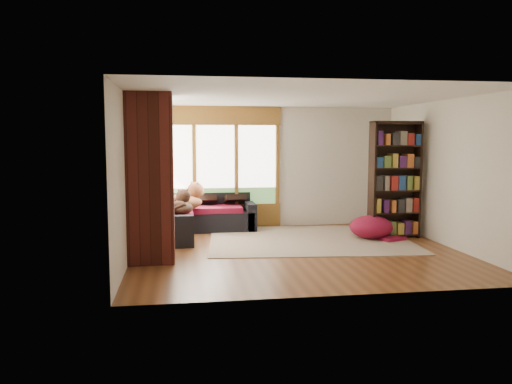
{
  "coord_description": "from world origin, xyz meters",
  "views": [
    {
      "loc": [
        -1.94,
        -8.19,
        1.89
      ],
      "look_at": [
        -0.6,
        0.68,
        0.95
      ],
      "focal_mm": 35.0,
      "sensor_mm": 36.0,
      "label": 1
    }
  ],
  "objects_px": {
    "area_rug": "(309,239)",
    "pouf": "(371,226)",
    "dog_brindle": "(181,202)",
    "sectional_sofa": "(181,220)",
    "brick_chimney": "(151,178)",
    "dog_tan": "(187,197)",
    "bookshelf": "(395,180)"
  },
  "relations": [
    {
      "from": "sectional_sofa",
      "to": "area_rug",
      "type": "bearing_deg",
      "value": -22.4
    },
    {
      "from": "dog_brindle",
      "to": "brick_chimney",
      "type": "bearing_deg",
      "value": 174.24
    },
    {
      "from": "sectional_sofa",
      "to": "pouf",
      "type": "bearing_deg",
      "value": -16.84
    },
    {
      "from": "sectional_sofa",
      "to": "pouf",
      "type": "height_order",
      "value": "sectional_sofa"
    },
    {
      "from": "bookshelf",
      "to": "dog_tan",
      "type": "height_order",
      "value": "bookshelf"
    },
    {
      "from": "sectional_sofa",
      "to": "brick_chimney",
      "type": "bearing_deg",
      "value": -105.67
    },
    {
      "from": "brick_chimney",
      "to": "bookshelf",
      "type": "xyz_separation_m",
      "value": [
        4.54,
        1.21,
        -0.18
      ]
    },
    {
      "from": "brick_chimney",
      "to": "dog_brindle",
      "type": "xyz_separation_m",
      "value": [
        0.46,
        1.45,
        -0.57
      ]
    },
    {
      "from": "brick_chimney",
      "to": "pouf",
      "type": "relative_size",
      "value": 3.17
    },
    {
      "from": "bookshelf",
      "to": "brick_chimney",
      "type": "bearing_deg",
      "value": -165.04
    },
    {
      "from": "brick_chimney",
      "to": "dog_tan",
      "type": "xyz_separation_m",
      "value": [
        0.57,
        2.03,
        -0.53
      ]
    },
    {
      "from": "area_rug",
      "to": "dog_brindle",
      "type": "relative_size",
      "value": 4.75
    },
    {
      "from": "brick_chimney",
      "to": "bookshelf",
      "type": "relative_size",
      "value": 1.16
    },
    {
      "from": "area_rug",
      "to": "dog_tan",
      "type": "height_order",
      "value": "dog_tan"
    },
    {
      "from": "pouf",
      "to": "dog_brindle",
      "type": "xyz_separation_m",
      "value": [
        -3.61,
        0.27,
        0.5
      ]
    },
    {
      "from": "area_rug",
      "to": "pouf",
      "type": "xyz_separation_m",
      "value": [
        1.22,
        -0.04,
        0.23
      ]
    },
    {
      "from": "area_rug",
      "to": "dog_tan",
      "type": "xyz_separation_m",
      "value": [
        -2.28,
        0.81,
        0.77
      ]
    },
    {
      "from": "bookshelf",
      "to": "dog_tan",
      "type": "bearing_deg",
      "value": 168.34
    },
    {
      "from": "brick_chimney",
      "to": "dog_brindle",
      "type": "height_order",
      "value": "brick_chimney"
    },
    {
      "from": "sectional_sofa",
      "to": "dog_brindle",
      "type": "height_order",
      "value": "dog_brindle"
    },
    {
      "from": "brick_chimney",
      "to": "pouf",
      "type": "height_order",
      "value": "brick_chimney"
    },
    {
      "from": "brick_chimney",
      "to": "area_rug",
      "type": "height_order",
      "value": "brick_chimney"
    },
    {
      "from": "area_rug",
      "to": "dog_tan",
      "type": "bearing_deg",
      "value": 160.36
    },
    {
      "from": "sectional_sofa",
      "to": "dog_tan",
      "type": "bearing_deg",
      "value": -10.71
    },
    {
      "from": "bookshelf",
      "to": "pouf",
      "type": "relative_size",
      "value": 2.74
    },
    {
      "from": "area_rug",
      "to": "dog_brindle",
      "type": "bearing_deg",
      "value": 174.49
    },
    {
      "from": "area_rug",
      "to": "dog_brindle",
      "type": "xyz_separation_m",
      "value": [
        -2.39,
        0.23,
        0.73
      ]
    },
    {
      "from": "bookshelf",
      "to": "dog_tan",
      "type": "relative_size",
      "value": 2.34
    },
    {
      "from": "bookshelf",
      "to": "pouf",
      "type": "xyz_separation_m",
      "value": [
        -0.47,
        -0.03,
        -0.89
      ]
    },
    {
      "from": "brick_chimney",
      "to": "sectional_sofa",
      "type": "bearing_deg",
      "value": 77.71
    },
    {
      "from": "brick_chimney",
      "to": "dog_tan",
      "type": "height_order",
      "value": "brick_chimney"
    },
    {
      "from": "sectional_sofa",
      "to": "dog_brindle",
      "type": "distance_m",
      "value": 0.74
    }
  ]
}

